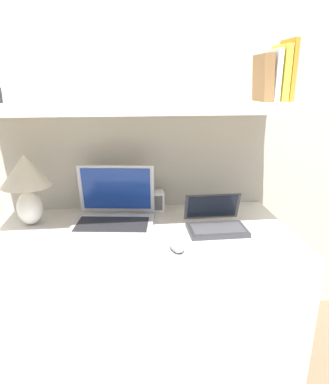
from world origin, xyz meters
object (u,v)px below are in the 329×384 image
(router_box, at_px, (154,201))
(book_yellow, at_px, (280,74))
(table_lamp, at_px, (26,179))
(computer_mouse, at_px, (177,246))
(book_orange, at_px, (287,71))
(book_brown, at_px, (263,78))
(laptop_large, at_px, (114,212))
(book_white, at_px, (272,76))
(laptop_small, at_px, (216,223))

(router_box, distance_m, book_yellow, 0.84)
(table_lamp, height_order, router_box, table_lamp)
(computer_mouse, height_order, book_orange, book_orange)
(book_orange, bearing_deg, table_lamp, 176.06)
(computer_mouse, bearing_deg, book_orange, 27.59)
(computer_mouse, distance_m, book_brown, 0.80)
(table_lamp, height_order, book_orange, book_orange)
(router_box, relative_size, book_orange, 0.43)
(laptop_large, xyz_separation_m, computer_mouse, (0.26, -0.30, -0.03))
(table_lamp, xyz_separation_m, book_brown, (1.05, -0.08, 0.44))
(table_lamp, distance_m, book_yellow, 1.21)
(book_yellow, relative_size, book_white, 1.09)
(book_orange, bearing_deg, book_yellow, 180.00)
(computer_mouse, bearing_deg, table_lamp, 152.17)
(laptop_small, distance_m, router_box, 0.37)
(book_yellow, bearing_deg, router_box, 160.90)
(laptop_large, xyz_separation_m, laptop_small, (0.46, -0.12, -0.02))
(laptop_small, height_order, book_brown, book_brown)
(book_white, bearing_deg, laptop_large, 176.58)
(laptop_large, distance_m, book_brown, 0.89)
(table_lamp, height_order, book_white, book_white)
(laptop_small, distance_m, book_yellow, 0.70)
(computer_mouse, relative_size, router_box, 0.97)
(laptop_small, relative_size, book_yellow, 1.15)
(laptop_large, bearing_deg, book_brown, -3.61)
(table_lamp, xyz_separation_m, book_white, (1.08, -0.08, 0.45))
(book_orange, distance_m, book_white, 0.07)
(laptop_large, relative_size, laptop_small, 1.55)
(laptop_small, height_order, book_orange, book_orange)
(computer_mouse, bearing_deg, laptop_large, 130.30)
(laptop_large, xyz_separation_m, book_white, (0.69, -0.04, 0.61))
(laptop_small, bearing_deg, router_box, 135.02)
(book_brown, bearing_deg, router_box, 158.15)
(table_lamp, relative_size, book_yellow, 1.46)
(book_orange, bearing_deg, router_box, 161.87)
(book_orange, relative_size, book_white, 1.19)
(table_lamp, xyz_separation_m, computer_mouse, (0.65, -0.34, -0.20))
(laptop_small, distance_m, computer_mouse, 0.27)
(book_yellow, bearing_deg, laptop_large, 176.75)
(laptop_small, xyz_separation_m, computer_mouse, (-0.20, -0.18, -0.01))
(book_orange, height_order, book_yellow, book_orange)
(router_box, height_order, book_orange, book_orange)
(book_white, bearing_deg, computer_mouse, -149.02)
(router_box, bearing_deg, book_orange, -18.13)
(book_white, relative_size, book_brown, 1.08)
(router_box, relative_size, book_brown, 0.55)
(laptop_small, bearing_deg, computer_mouse, -137.68)
(table_lamp, relative_size, laptop_small, 1.28)
(book_yellow, bearing_deg, book_brown, 180.00)
(table_lamp, xyz_separation_m, book_orange, (1.15, -0.08, 0.47))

